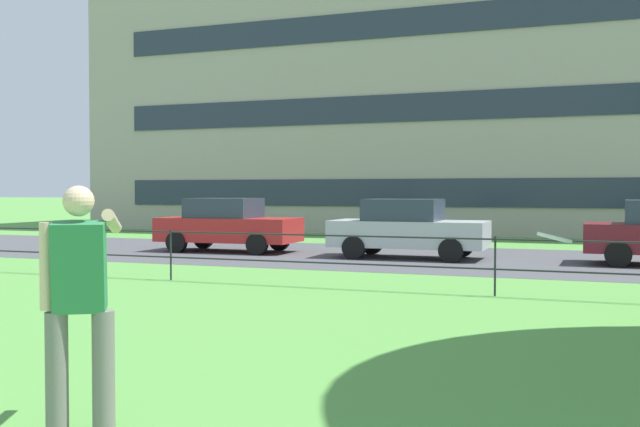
{
  "coord_description": "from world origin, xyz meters",
  "views": [
    {
      "loc": [
        1.61,
        1.4,
        1.76
      ],
      "look_at": [
        -1.57,
        9.79,
        1.48
      ],
      "focal_mm": 41.45,
      "sensor_mm": 36.0,
      "label": 1
    }
  ],
  "objects_px": {
    "person_thrower": "(80,301)",
    "apartment_building_background": "(447,78)",
    "car_red_far_left": "(228,225)",
    "car_silver_left": "(407,228)",
    "frisbee": "(554,238)"
  },
  "relations": [
    {
      "from": "person_thrower",
      "to": "frisbee",
      "type": "height_order",
      "value": "person_thrower"
    },
    {
      "from": "frisbee",
      "to": "car_silver_left",
      "type": "xyz_separation_m",
      "value": [
        -4.33,
        12.71,
        -0.62
      ]
    },
    {
      "from": "car_silver_left",
      "to": "apartment_building_background",
      "type": "relative_size",
      "value": 0.13
    },
    {
      "from": "person_thrower",
      "to": "car_red_far_left",
      "type": "height_order",
      "value": "person_thrower"
    },
    {
      "from": "car_red_far_left",
      "to": "car_silver_left",
      "type": "relative_size",
      "value": 1.01
    },
    {
      "from": "frisbee",
      "to": "car_silver_left",
      "type": "relative_size",
      "value": 0.08
    },
    {
      "from": "person_thrower",
      "to": "car_red_far_left",
      "type": "bearing_deg",
      "value": 114.13
    },
    {
      "from": "car_red_far_left",
      "to": "car_silver_left",
      "type": "distance_m",
      "value": 5.34
    },
    {
      "from": "frisbee",
      "to": "car_red_far_left",
      "type": "relative_size",
      "value": 0.08
    },
    {
      "from": "person_thrower",
      "to": "apartment_building_background",
      "type": "bearing_deg",
      "value": 96.08
    },
    {
      "from": "frisbee",
      "to": "apartment_building_background",
      "type": "xyz_separation_m",
      "value": [
        -6.28,
        27.83,
        5.5
      ]
    },
    {
      "from": "frisbee",
      "to": "apartment_building_background",
      "type": "relative_size",
      "value": 0.01
    },
    {
      "from": "car_silver_left",
      "to": "person_thrower",
      "type": "bearing_deg",
      "value": -85.28
    },
    {
      "from": "person_thrower",
      "to": "apartment_building_background",
      "type": "relative_size",
      "value": 0.06
    },
    {
      "from": "person_thrower",
      "to": "frisbee",
      "type": "bearing_deg",
      "value": 28.44
    }
  ]
}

